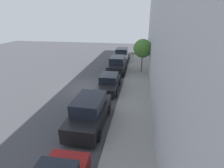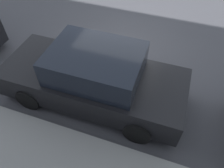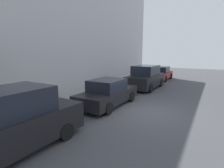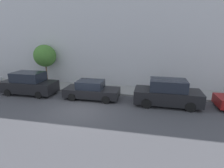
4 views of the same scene
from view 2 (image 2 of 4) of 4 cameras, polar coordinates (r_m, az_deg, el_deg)
The scene contains 2 objects.
ground_plane at distance 7.44m, azimuth 2.99°, elevation 9.75°, with size 60.00×60.00×0.00m, color #424247.
parked_sedan_third at distance 5.36m, azimuth -4.73°, elevation 1.63°, with size 1.92×4.52×1.54m.
Camera 2 is at (5.64, 1.60, 4.58)m, focal length 35.00 mm.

